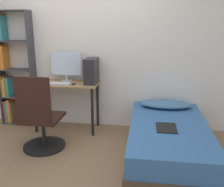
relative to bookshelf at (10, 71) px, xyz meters
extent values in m
plane|color=#846647|center=(1.25, -1.26, -0.90)|extent=(14.00, 14.00, 0.00)
cube|color=silver|center=(1.25, 0.14, 0.35)|extent=(8.00, 0.05, 2.50)
cube|color=#997047|center=(0.99, -0.14, -0.14)|extent=(1.01, 0.50, 0.02)
cylinder|color=black|center=(0.54, -0.34, -0.53)|extent=(0.04, 0.04, 0.75)
cylinder|color=black|center=(1.45, -0.34, -0.53)|extent=(0.04, 0.04, 0.75)
cylinder|color=black|center=(0.54, 0.07, -0.53)|extent=(0.04, 0.04, 0.75)
cylinder|color=black|center=(1.45, 0.07, -0.53)|extent=(0.04, 0.04, 0.75)
cube|color=#38383D|center=(-0.17, 0.00, 0.03)|extent=(0.02, 0.23, 1.87)
cube|color=#38383D|center=(0.40, 0.00, 0.03)|extent=(0.02, 0.23, 1.87)
cube|color=#38383D|center=(0.11, 0.00, -0.89)|extent=(0.55, 0.23, 0.02)
cube|color=#38383D|center=(0.11, 0.00, -0.43)|extent=(0.55, 0.23, 0.02)
cube|color=#38383D|center=(0.11, 0.00, 0.03)|extent=(0.55, 0.23, 0.02)
cube|color=#38383D|center=(0.11, 0.00, 0.49)|extent=(0.55, 0.23, 0.02)
cube|color=#38383D|center=(0.11, 0.00, 0.96)|extent=(0.55, 0.23, 0.02)
cube|color=red|center=(-0.14, 0.00, -0.69)|extent=(0.02, 0.20, 0.38)
cube|color=teal|center=(-0.11, 0.00, -0.70)|extent=(0.04, 0.20, 0.38)
cube|color=orange|center=(-0.06, 0.00, -0.68)|extent=(0.04, 0.20, 0.41)
cube|color=brown|center=(-0.02, 0.00, -0.70)|extent=(0.03, 0.20, 0.36)
cube|color=brown|center=(-0.14, 0.00, -0.25)|extent=(0.03, 0.20, 0.35)
cube|color=gold|center=(-0.11, 0.00, -0.27)|extent=(0.02, 0.20, 0.30)
cube|color=orange|center=(-0.08, 0.00, -0.26)|extent=(0.03, 0.20, 0.33)
cube|color=teal|center=(-0.04, 0.00, -0.26)|extent=(0.04, 0.20, 0.32)
cube|color=orange|center=(-0.14, 0.00, 0.24)|extent=(0.04, 0.20, 0.40)
cube|color=orange|center=(-0.10, 0.00, 0.22)|extent=(0.03, 0.20, 0.37)
cube|color=orange|center=(-0.07, 0.00, 0.23)|extent=(0.03, 0.20, 0.38)
cube|color=gold|center=(-0.09, 0.00, 0.71)|extent=(0.04, 0.20, 0.42)
cube|color=teal|center=(-0.04, 0.00, 0.70)|extent=(0.03, 0.20, 0.39)
cylinder|color=black|center=(0.86, -0.80, -0.89)|extent=(0.58, 0.58, 0.03)
cylinder|color=black|center=(0.86, -0.80, -0.68)|extent=(0.05, 0.05, 0.38)
cube|color=black|center=(0.86, -0.80, -0.47)|extent=(0.50, 0.50, 0.04)
cube|color=black|center=(0.86, -1.03, -0.15)|extent=(0.45, 0.04, 0.59)
cube|color=#4C3D2D|center=(2.54, -0.80, -0.80)|extent=(0.99, 1.84, 0.20)
cube|color=#38669E|center=(2.54, -0.80, -0.58)|extent=(0.96, 1.80, 0.24)
ellipsoid|color=teal|center=(2.54, -0.14, -0.41)|extent=(0.76, 0.36, 0.11)
cube|color=black|center=(2.50, -0.94, -0.46)|extent=(0.24, 0.32, 0.01)
cylinder|color=#B7B7BC|center=(0.96, 0.02, -0.13)|extent=(0.17, 0.17, 0.01)
cylinder|color=#B7B7BC|center=(0.96, 0.02, -0.08)|extent=(0.04, 0.04, 0.09)
cube|color=#B7B7BC|center=(0.96, 0.02, 0.14)|extent=(0.51, 0.01, 0.38)
cube|color=silver|center=(0.96, 0.01, 0.14)|extent=(0.49, 0.01, 0.35)
cube|color=silver|center=(0.92, -0.24, -0.12)|extent=(0.34, 0.14, 0.02)
cube|color=#232328|center=(1.39, -0.08, 0.06)|extent=(0.17, 0.36, 0.39)
ellipsoid|color=black|center=(1.14, -0.24, -0.12)|extent=(0.06, 0.09, 0.02)
camera|label=1|loc=(2.24, -3.79, 0.74)|focal=40.00mm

